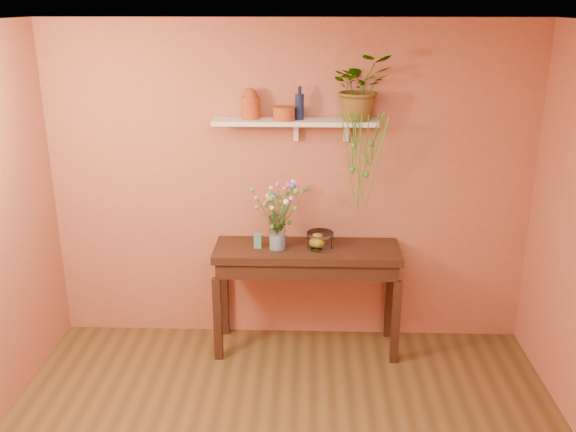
{
  "coord_description": "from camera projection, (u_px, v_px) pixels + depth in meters",
  "views": [
    {
      "loc": [
        0.16,
        -2.95,
        2.8
      ],
      "look_at": [
        0.0,
        1.55,
        1.25
      ],
      "focal_mm": 38.67,
      "sensor_mm": 36.0,
      "label": 1
    }
  ],
  "objects": [
    {
      "name": "carton",
      "position": [
        258.0,
        241.0,
        5.02
      ],
      "size": [
        0.06,
        0.05,
        0.12
      ],
      "primitive_type": "cube",
      "rotation": [
        0.0,
        0.0,
        -0.05
      ],
      "color": "teal",
      "rests_on": "sideboard"
    },
    {
      "name": "plant_fronds",
      "position": [
        362.0,
        155.0,
        4.78
      ],
      "size": [
        0.35,
        0.35,
        0.81
      ],
      "color": "#36801B",
      "rests_on": "wall_shelf"
    },
    {
      "name": "lemon",
      "position": [
        318.0,
        242.0,
        5.03
      ],
      "size": [
        0.09,
        0.09,
        0.09
      ],
      "primitive_type": "sphere",
      "color": "yellow",
      "rests_on": "glass_bowl"
    },
    {
      "name": "blue_bottle",
      "position": [
        299.0,
        106.0,
        4.81
      ],
      "size": [
        0.07,
        0.07,
        0.26
      ],
      "color": "#12193E",
      "rests_on": "wall_shelf"
    },
    {
      "name": "wall_shelf",
      "position": [
        297.0,
        122.0,
        4.85
      ],
      "size": [
        1.3,
        0.24,
        0.19
      ],
      "color": "white",
      "rests_on": "room"
    },
    {
      "name": "glass_bowl",
      "position": [
        320.0,
        241.0,
        5.02
      ],
      "size": [
        0.22,
        0.22,
        0.13
      ],
      "color": "white",
      "rests_on": "sideboard"
    },
    {
      "name": "spider_plant",
      "position": [
        360.0,
        87.0,
        4.75
      ],
      "size": [
        0.53,
        0.49,
        0.51
      ],
      "primitive_type": "imported",
      "rotation": [
        0.0,
        0.0,
        0.23
      ],
      "color": "#36801B",
      "rests_on": "wall_shelf"
    },
    {
      "name": "room",
      "position": [
        278.0,
        294.0,
        3.26
      ],
      "size": [
        4.04,
        4.04,
        2.7
      ],
      "color": "brown",
      "rests_on": "ground"
    },
    {
      "name": "terracotta_pot",
      "position": [
        284.0,
        113.0,
        4.8
      ],
      "size": [
        0.17,
        0.17,
        0.11
      ],
      "primitive_type": "cylinder",
      "rotation": [
        0.0,
        0.0,
        -0.01
      ],
      "color": "#A3491B",
      "rests_on": "wall_shelf"
    },
    {
      "name": "bouquet",
      "position": [
        279.0,
        200.0,
        4.87
      ],
      "size": [
        0.47,
        0.39,
        0.44
      ],
      "color": "#386B28",
      "rests_on": "glass_vase"
    },
    {
      "name": "terracotta_jug",
      "position": [
        250.0,
        104.0,
        4.84
      ],
      "size": [
        0.16,
        0.16,
        0.24
      ],
      "color": "#A3491B",
      "rests_on": "wall_shelf"
    },
    {
      "name": "sideboard",
      "position": [
        307.0,
        262.0,
        5.09
      ],
      "size": [
        1.51,
        0.49,
        0.92
      ],
      "color": "#3C2016",
      "rests_on": "ground"
    },
    {
      "name": "glass_vase",
      "position": [
        277.0,
        235.0,
        4.98
      ],
      "size": [
        0.13,
        0.13,
        0.28
      ],
      "color": "white",
      "rests_on": "sideboard"
    }
  ]
}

